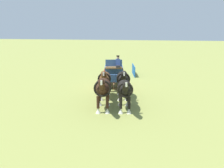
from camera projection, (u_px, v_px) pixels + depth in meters
The scene contains 7 objects.
ground_plane at pixel (114, 86), 20.37m from camera, with size 220.00×220.00×0.00m, color olive.
show_wagon at pixel (114, 72), 19.95m from camera, with size 5.96×2.59×2.87m.
draft_horse_rear_near at pixel (123, 79), 16.34m from camera, with size 3.09×1.38×2.27m.
draft_horse_rear_off at pixel (105, 79), 16.34m from camera, with size 3.02×1.34×2.26m.
draft_horse_lead_near at pixel (125, 89), 13.81m from camera, with size 3.14×1.37×2.19m.
draft_horse_lead_off at pixel (103, 88), 13.82m from camera, with size 3.06×1.45×2.28m.
sponsor_banner at pixel (134, 70), 25.37m from camera, with size 3.20×0.06×1.10m, color #1959B2.
Camera 1 is at (19.26, 4.66, 4.72)m, focal length 36.79 mm.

